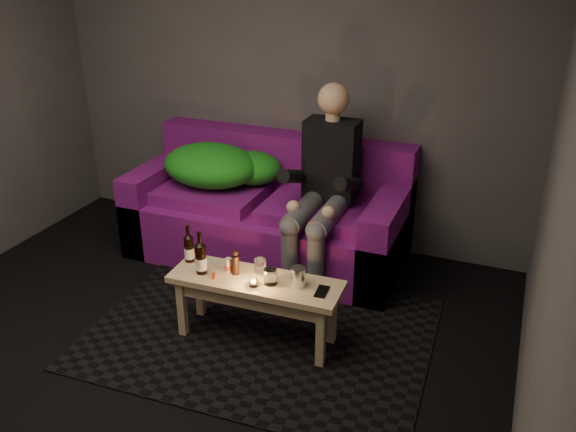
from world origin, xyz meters
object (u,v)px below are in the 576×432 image
at_px(coffee_table, 256,290).
at_px(beer_bottle_a, 189,248).
at_px(sofa, 270,215).
at_px(person, 323,184).
at_px(steel_cup, 298,277).
at_px(beer_bottle_b, 201,258).

relative_size(coffee_table, beer_bottle_a, 4.36).
relative_size(sofa, person, 1.50).
xyz_separation_m(coffee_table, steel_cup, (0.27, 0.02, 0.14)).
height_order(person, steel_cup, person).
bearing_deg(coffee_table, beer_bottle_a, 174.37).
bearing_deg(beer_bottle_b, beer_bottle_a, 144.47).
distance_m(person, beer_bottle_a, 1.10).
xyz_separation_m(beer_bottle_a, beer_bottle_b, (0.15, -0.10, 0.01)).
xyz_separation_m(sofa, coffee_table, (0.39, -1.12, 0.03)).
relative_size(sofa, beer_bottle_b, 7.60).
relative_size(person, beer_bottle_a, 5.71).
relative_size(person, steel_cup, 11.62).
bearing_deg(beer_bottle_a, steel_cup, -1.87).
distance_m(beer_bottle_a, beer_bottle_b, 0.18).
height_order(coffee_table, beer_bottle_b, beer_bottle_b).
height_order(person, beer_bottle_a, person).
distance_m(person, steel_cup, 0.96).
height_order(person, coffee_table, person).
bearing_deg(coffee_table, sofa, 109.42).
relative_size(beer_bottle_b, steel_cup, 2.29).
xyz_separation_m(beer_bottle_b, steel_cup, (0.62, 0.08, -0.04)).
height_order(sofa, steel_cup, sofa).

